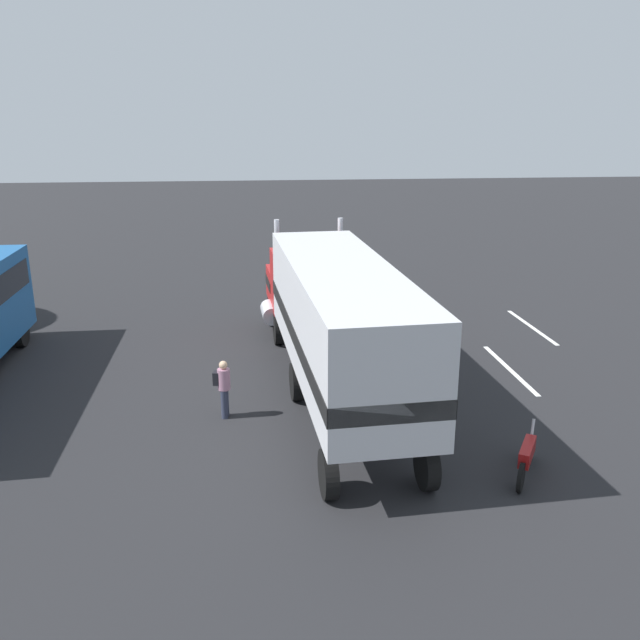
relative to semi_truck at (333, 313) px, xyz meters
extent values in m
plane|color=#232326|center=(5.21, -0.03, -2.52)|extent=(120.00, 120.00, 0.00)
cube|color=silver|center=(5.39, -3.53, -2.52)|extent=(4.40, 0.45, 0.01)
cube|color=silver|center=(1.45, -5.95, -2.52)|extent=(4.40, 0.25, 0.01)
cube|color=silver|center=(5.70, -8.47, -2.52)|extent=(4.40, 0.28, 0.01)
cube|color=#B21919|center=(6.82, 0.41, -0.82)|extent=(1.95, 2.60, 1.20)
cube|color=#B21919|center=(5.23, 0.31, -0.32)|extent=(1.55, 2.58, 2.20)
cube|color=silver|center=(7.76, 0.47, -0.82)|extent=(0.21, 2.10, 1.08)
cube|color=black|center=(6.82, 0.41, -0.76)|extent=(1.95, 2.64, 0.36)
cylinder|color=silver|center=(4.61, 1.38, 0.28)|extent=(0.18, 0.18, 3.40)
cylinder|color=silver|center=(4.75, -0.82, 0.28)|extent=(0.18, 0.18, 3.40)
cube|color=silver|center=(-1.11, -0.07, 0.23)|extent=(10.64, 3.23, 2.80)
cube|color=black|center=(-1.11, -0.07, -0.19)|extent=(10.64, 3.27, 0.44)
cylinder|color=silver|center=(5.57, 1.64, -1.57)|extent=(1.34, 0.72, 0.64)
cylinder|color=black|center=(7.06, 1.53, -1.97)|extent=(1.12, 0.37, 1.10)
cylinder|color=black|center=(7.19, -0.67, -1.97)|extent=(1.12, 0.37, 1.10)
cylinder|color=black|center=(4.76, 1.39, -1.97)|extent=(1.12, 0.37, 1.10)
cylinder|color=black|center=(4.90, -0.81, -1.97)|extent=(1.12, 0.37, 1.10)
cylinder|color=black|center=(-0.18, 1.08, -1.97)|extent=(1.12, 0.37, 1.10)
cylinder|color=black|center=(-0.05, -1.11, -1.97)|extent=(1.12, 0.37, 1.10)
cylinder|color=black|center=(-5.42, 0.77, -1.97)|extent=(1.12, 0.37, 1.10)
cylinder|color=black|center=(-5.29, -1.43, -1.97)|extent=(1.12, 0.37, 1.10)
cylinder|color=#2D3347|center=(-1.09, 3.09, -2.11)|extent=(0.18, 0.18, 0.82)
cylinder|color=#2D3347|center=(-1.24, 3.12, -2.11)|extent=(0.18, 0.18, 0.82)
cylinder|color=#A5728C|center=(-1.16, 3.11, -1.41)|extent=(0.34, 0.34, 0.58)
sphere|color=tan|center=(-1.16, 3.11, -1.01)|extent=(0.23, 0.23, 0.23)
cube|color=black|center=(-1.13, 3.30, -1.39)|extent=(0.28, 0.20, 0.36)
cylinder|color=black|center=(5.44, 10.46, -2.02)|extent=(1.00, 0.29, 1.00)
cylinder|color=black|center=(-4.40, -4.20, -2.19)|extent=(0.62, 0.42, 0.66)
cylinder|color=black|center=(-5.64, -3.45, -2.19)|extent=(0.62, 0.42, 0.66)
cube|color=maroon|center=(-5.02, -3.83, -1.91)|extent=(1.07, 0.77, 0.36)
cylinder|color=silver|center=(-4.48, -4.15, -1.74)|extent=(0.28, 0.21, 0.69)
camera|label=1|loc=(-18.14, 2.28, 5.47)|focal=37.77mm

